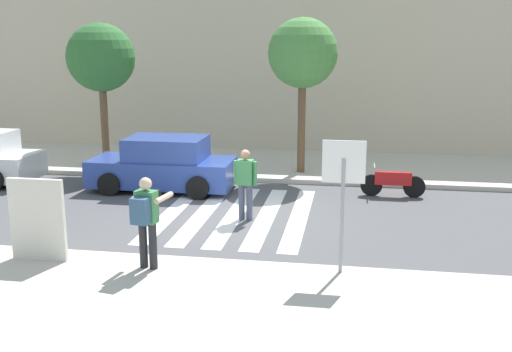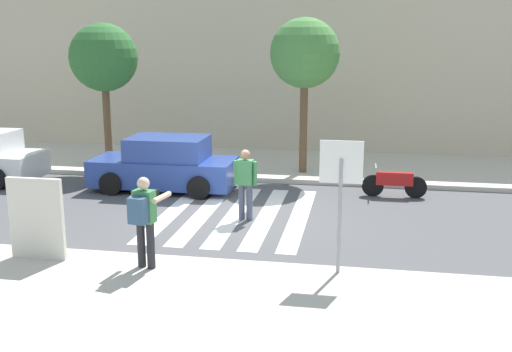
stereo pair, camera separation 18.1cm
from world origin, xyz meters
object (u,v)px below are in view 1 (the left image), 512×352
object	(u,v)px
stop_sign	(343,178)
photographer_with_backpack	(146,215)
street_tree_west	(101,58)
advertising_board	(38,220)
motorcycle	(393,182)
parked_car_blue	(164,165)
street_tree_center	(303,54)
pedestrian_crossing	(245,181)

from	to	relation	value
stop_sign	photographer_with_backpack	xyz separation A→B (m)	(-3.52, -0.41, -0.74)
street_tree_west	advertising_board	size ratio (longest dim) A/B	2.90
photographer_with_backpack	stop_sign	bearing A→B (deg)	6.68
photographer_with_backpack	motorcycle	size ratio (longest dim) A/B	0.98
stop_sign	street_tree_west	distance (m)	11.33
street_tree_west	parked_car_blue	bearing A→B (deg)	-38.89
street_tree_west	street_tree_center	distance (m)	6.41
parked_car_blue	photographer_with_backpack	bearing A→B (deg)	-74.70
stop_sign	motorcycle	bearing A→B (deg)	78.28
photographer_with_backpack	pedestrian_crossing	size ratio (longest dim) A/B	1.00
street_tree_center	photographer_with_backpack	bearing A→B (deg)	-103.37
advertising_board	pedestrian_crossing	bearing A→B (deg)	47.11
stop_sign	advertising_board	distance (m)	5.81
parked_car_blue	advertising_board	xyz separation A→B (m)	(-0.50, -6.10, 0.21)
stop_sign	photographer_with_backpack	size ratio (longest dim) A/B	1.41
street_tree_center	advertising_board	xyz separation A→B (m)	(-4.25, -8.49, -2.87)
parked_car_blue	advertising_board	bearing A→B (deg)	-94.73
stop_sign	parked_car_blue	bearing A→B (deg)	131.99
stop_sign	street_tree_west	world-z (taller)	street_tree_west
pedestrian_crossing	street_tree_west	distance (m)	7.69
pedestrian_crossing	street_tree_west	size ratio (longest dim) A/B	0.37
photographer_with_backpack	street_tree_center	size ratio (longest dim) A/B	0.36
photographer_with_backpack	parked_car_blue	world-z (taller)	photographer_with_backpack
pedestrian_crossing	stop_sign	bearing A→B (deg)	-54.43
photographer_with_backpack	advertising_board	size ratio (longest dim) A/B	1.08
pedestrian_crossing	street_tree_center	xyz separation A→B (m)	(0.89, 4.88, 2.84)
photographer_with_backpack	street_tree_center	world-z (taller)	street_tree_center
parked_car_blue	stop_sign	bearing A→B (deg)	-48.01
pedestrian_crossing	street_tree_center	size ratio (longest dim) A/B	0.36
photographer_with_backpack	street_tree_center	xyz separation A→B (m)	(2.04, 8.60, 2.64)
stop_sign	advertising_board	xyz separation A→B (m)	(-5.72, -0.30, -0.97)
parked_car_blue	motorcycle	size ratio (longest dim) A/B	2.33
advertising_board	parked_car_blue	bearing A→B (deg)	85.27
stop_sign	motorcycle	size ratio (longest dim) A/B	1.38
stop_sign	photographer_with_backpack	world-z (taller)	stop_sign
motorcycle	street_tree_west	distance (m)	9.88
street_tree_center	motorcycle	bearing A→B (deg)	-37.41
motorcycle	advertising_board	bearing A→B (deg)	-137.50
street_tree_west	street_tree_center	world-z (taller)	street_tree_center
stop_sign	street_tree_west	bearing A→B (deg)	134.77
motorcycle	advertising_board	xyz separation A→B (m)	(-6.99, -6.40, 0.53)
parked_car_blue	advertising_board	distance (m)	6.12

